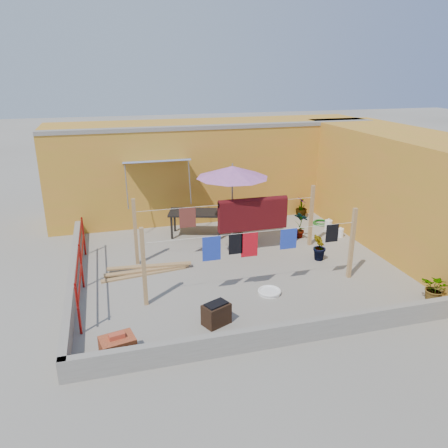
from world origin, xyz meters
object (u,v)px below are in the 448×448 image
Objects in this scene: water_jug_a at (328,225)px; patio_umbrella at (232,172)px; outdoor_table at (196,214)px; brick_stack at (118,348)px; water_jug_b at (340,233)px; brazier at (216,314)px; white_basin at (269,292)px; green_hose at (321,223)px; plant_back_a at (238,220)px.

patio_umbrella is at bearing -172.63° from water_jug_a.
brick_stack is at bearing -114.96° from outdoor_table.
brick_stack is at bearing -147.82° from water_jug_b.
outdoor_table is 2.69× the size of brick_stack.
brazier is 1.16× the size of white_basin.
patio_umbrella reaches higher than water_jug_a.
green_hose is 0.74× the size of plant_back_a.
white_basin is at bearing -78.52° from outdoor_table.
brick_stack is 1.25× the size of white_basin.
outdoor_table is at bearing -179.73° from plant_back_a.
brick_stack is 1.83× the size of water_jug_a.
plant_back_a is at bearing 82.80° from white_basin.
white_basin is at bearing -97.20° from plant_back_a.
water_jug_a is (4.85, 4.37, -0.07)m from brazier.
patio_umbrella reaches higher than brazier.
outdoor_table reaches higher than green_hose.
brick_stack is at bearing -143.77° from water_jug_a.
brick_stack is at bearing -162.19° from brazier.
green_hose is at bearing 16.57° from patio_umbrella.
outdoor_table is 2.88× the size of brazier.
plant_back_a reaches higher than brick_stack.
brick_stack is at bearing -156.22° from white_basin.
outdoor_table is at bearing 65.04° from brick_stack.
green_hose is (4.90, 4.95, -0.20)m from brazier.
plant_back_a is at bearing 68.11° from brazier.
brazier reaches higher than water_jug_a.
water_jug_a is (4.19, -0.65, -0.53)m from outdoor_table.
water_jug_b is (3.41, 2.80, 0.09)m from white_basin.
plant_back_a is (-2.83, 0.66, 0.22)m from water_jug_a.
patio_umbrella is at bearing -115.76° from plant_back_a.
brick_stack is at bearing -127.18° from patio_umbrella.
white_basin is at bearing -130.05° from green_hose.
outdoor_table reaches higher than white_basin.
plant_back_a is at bearing 178.44° from green_hose.
water_jug_a is 0.68m from water_jug_b.
water_jug_a is at bearing 36.23° from brick_stack.
patio_umbrella is 3.47× the size of plant_back_a.
patio_umbrella is 4.20× the size of brazier.
brazier is 6.14m from water_jug_b.
brazier reaches higher than white_basin.
water_jug_b is (0.05, -0.67, -0.02)m from water_jug_a.
outdoor_table is 4.93× the size of water_jug_a.
plant_back_a is at bearing 54.81° from brick_stack.
water_jug_b is 0.41× the size of plant_back_a.
patio_umbrella is 2.18m from plant_back_a.
plant_back_a is (0.53, 1.09, -1.80)m from patio_umbrella.
white_basin reaches higher than green_hose.
white_basin is 4.18m from plant_back_a.
brazier is at bearing -97.49° from outdoor_table.
green_hose is at bearing 49.95° from white_basin.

